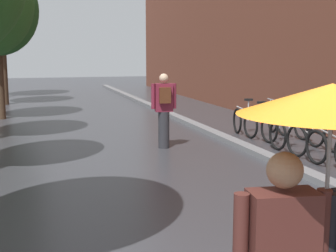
{
  "coord_description": "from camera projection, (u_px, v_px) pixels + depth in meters",
  "views": [
    {
      "loc": [
        -1.51,
        -2.16,
        2.22
      ],
      "look_at": [
        0.05,
        3.06,
        1.35
      ],
      "focal_mm": 49.52,
      "sensor_mm": 36.0,
      "label": 1
    }
  ],
  "objects": [
    {
      "name": "kerb_strip",
      "position": [
        204.0,
        129.0,
        13.18
      ],
      "size": [
        0.3,
        36.0,
        0.12
      ],
      "primitive_type": "cube",
      "color": "slate",
      "rests_on": "ground"
    },
    {
      "name": "street_tree_4",
      "position": [
        0.0,
        8.0,
        19.21
      ],
      "size": [
        2.69,
        2.69,
        5.67
      ],
      "color": "#473323",
      "rests_on": "ground"
    },
    {
      "name": "parked_bicycle_4",
      "position": [
        316.0,
        138.0,
        10.06
      ],
      "size": [
        1.15,
        0.81,
        0.96
      ],
      "color": "black",
      "rests_on": "ground"
    },
    {
      "name": "parked_bicycle_5",
      "position": [
        297.0,
        133.0,
        10.71
      ],
      "size": [
        1.11,
        0.75,
        0.96
      ],
      "color": "black",
      "rests_on": "ground"
    },
    {
      "name": "parked_bicycle_6",
      "position": [
        286.0,
        127.0,
        11.56
      ],
      "size": [
        1.15,
        0.81,
        0.96
      ],
      "color": "black",
      "rests_on": "ground"
    },
    {
      "name": "parked_bicycle_7",
      "position": [
        268.0,
        123.0,
        12.16
      ],
      "size": [
        1.12,
        0.76,
        0.96
      ],
      "color": "black",
      "rests_on": "ground"
    },
    {
      "name": "parked_bicycle_8",
      "position": [
        255.0,
        119.0,
        12.82
      ],
      "size": [
        1.17,
        0.85,
        0.96
      ],
      "color": "black",
      "rests_on": "ground"
    },
    {
      "name": "couple_under_umbrella",
      "position": [
        327.0,
        203.0,
        2.71
      ],
      "size": [
        1.13,
        1.08,
        2.05
      ],
      "color": "#2D2D33",
      "rests_on": "ground"
    },
    {
      "name": "pedestrian_walking_midground",
      "position": [
        164.0,
        109.0,
        10.71
      ],
      "size": [
        0.59,
        0.35,
        1.74
      ],
      "color": "#2D2D33",
      "rests_on": "ground"
    }
  ]
}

